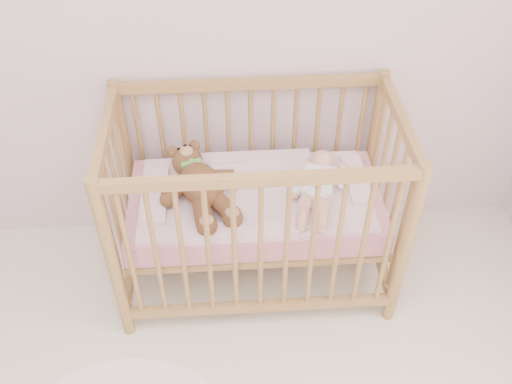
{
  "coord_description": "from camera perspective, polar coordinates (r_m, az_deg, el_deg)",
  "views": [
    {
      "loc": [
        0.33,
        -0.41,
        2.43
      ],
      "look_at": [
        0.46,
        1.55,
        0.62
      ],
      "focal_mm": 40.0,
      "sensor_mm": 36.0,
      "label": 1
    }
  ],
  "objects": [
    {
      "name": "baby",
      "position": [
        2.71,
        6.25,
        0.94
      ],
      "size": [
        0.39,
        0.6,
        0.13
      ],
      "primitive_type": null,
      "rotation": [
        0.0,
        0.0,
        -0.26
      ],
      "color": "white",
      "rests_on": "blanket"
    },
    {
      "name": "blanket",
      "position": [
        2.75,
        -0.07,
        -0.22
      ],
      "size": [
        1.1,
        0.58,
        0.06
      ],
      "primitive_type": null,
      "color": "#F9ACC4",
      "rests_on": "mattress"
    },
    {
      "name": "mattress",
      "position": [
        2.8,
        -0.07,
        -1.35
      ],
      "size": [
        1.22,
        0.62,
        0.13
      ],
      "primitive_type": "cube",
      "color": "#D38391",
      "rests_on": "crib"
    },
    {
      "name": "teddy_bear",
      "position": [
        2.68,
        -5.48,
        0.58
      ],
      "size": [
        0.6,
        0.71,
        0.17
      ],
      "primitive_type": null,
      "rotation": [
        0.0,
        0.0,
        0.35
      ],
      "color": "brown",
      "rests_on": "blanket"
    },
    {
      "name": "wall_back",
      "position": [
        2.66,
        -11.15,
        17.95
      ],
      "size": [
        4.0,
        0.02,
        2.7
      ],
      "primitive_type": "cube",
      "color": "silver",
      "rests_on": "floor"
    },
    {
      "name": "crib",
      "position": [
        2.79,
        -0.07,
        -1.12
      ],
      "size": [
        1.36,
        0.76,
        1.0
      ],
      "primitive_type": null,
      "color": "#AD7C49",
      "rests_on": "floor"
    }
  ]
}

